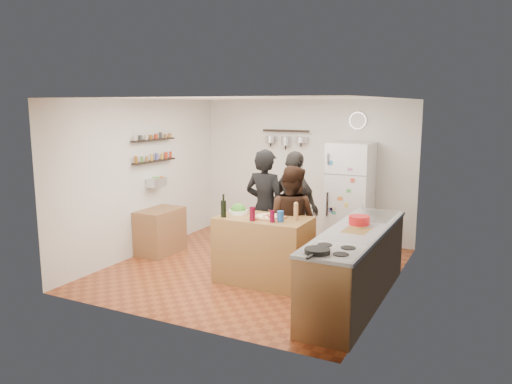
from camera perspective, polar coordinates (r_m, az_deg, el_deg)
The scene contains 26 objects.
room_shell at distance 7.58m, azimuth 0.98°, elevation 1.08°, with size 4.20×4.20×4.20m.
prep_island at distance 6.88m, azimuth 0.87°, elevation -6.62°, with size 1.25×0.72×0.91m, color olive.
pizza_board at distance 6.72m, azimuth 1.42°, elevation -2.95°, with size 0.42×0.34×0.02m, color #985B37.
pizza at distance 6.71m, azimuth 1.43°, elevation -2.79°, with size 0.34×0.34×0.02m, color beige.
salad_bowl at distance 6.99m, azimuth -2.04°, elevation -2.29°, with size 0.26×0.26×0.05m, color white.
wine_bottle at distance 6.78m, azimuth -3.73°, elevation -1.93°, with size 0.08×0.08×0.23m, color black.
wine_glass_near at distance 6.56m, azimuth -0.42°, elevation -2.52°, with size 0.08×0.08×0.18m, color #570719.
wine_glass_far at distance 6.48m, azimuth 1.87°, elevation -2.80°, with size 0.06×0.06×0.16m, color #580720.
pepper_mill at distance 6.61m, azimuth 4.59°, elevation -2.40°, with size 0.06×0.06×0.20m, color #A87546.
salt_canister at distance 6.52m, azimuth 2.80°, elevation -2.79°, with size 0.09×0.09×0.14m, color #1B4C95.
person_left at distance 7.45m, azimuth 1.05°, elevation -1.89°, with size 0.65×0.43×1.78m, color black.
person_center at distance 7.13m, azimuth 4.01°, elevation -3.28°, with size 0.77×0.60×1.58m, color black.
person_back at distance 7.67m, azimuth 4.39°, elevation -1.76°, with size 1.01×0.42×1.73m, color #282624.
counter_run at distance 6.33m, azimuth 11.32°, elevation -8.38°, with size 0.63×2.63×0.90m, color #9E7042.
stove_top at distance 5.32m, azimuth 8.74°, elevation -6.65°, with size 0.60×0.62×0.02m, color white.
skillet at distance 5.16m, azimuth 7.02°, elevation -6.71°, with size 0.26×0.26×0.05m, color black.
sink at distance 7.00m, azimuth 13.30°, elevation -2.72°, with size 0.50×0.80×0.03m, color silver.
cutting_board at distance 6.18m, azimuth 11.40°, elevation -4.39°, with size 0.30×0.40×0.02m, color brown.
red_bowl at distance 6.46m, azimuth 11.72°, elevation -3.17°, with size 0.26×0.26×0.11m, color red.
fridge at distance 8.56m, azimuth 10.69°, elevation -0.43°, with size 0.70×0.68×1.80m, color white.
wall_clock at distance 8.75m, azimuth 11.56°, elevation 8.00°, with size 0.30×0.30×0.03m, color silver.
spice_shelf_lower at distance 8.40m, azimuth -11.55°, elevation 3.48°, with size 0.12×1.00×0.03m, color black.
spice_shelf_upper at distance 8.37m, azimuth -11.64°, elevation 5.86°, with size 0.12×1.00×0.03m, color black.
produce_basket at distance 8.43m, azimuth -11.31°, elevation 1.11°, with size 0.18×0.35×0.14m, color silver.
side_table at distance 8.38m, azimuth -10.88°, elevation -4.42°, with size 0.50×0.80×0.73m, color olive.
pot_rack at distance 9.11m, azimuth 3.42°, elevation 6.99°, with size 0.90×0.04×0.04m, color black.
Camera 1 is at (3.24, -6.36, 2.42)m, focal length 35.00 mm.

